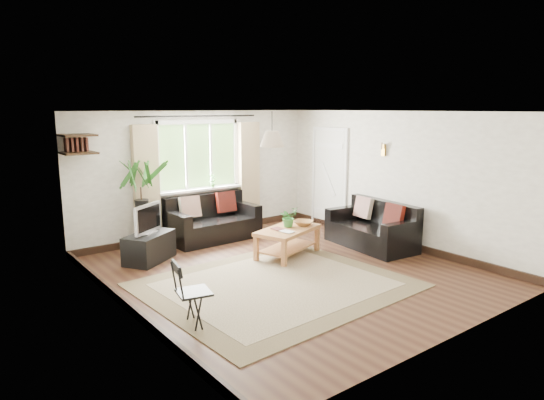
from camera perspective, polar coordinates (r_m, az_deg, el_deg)
floor at (r=7.46m, az=1.88°, el=-8.41°), size 5.50×5.50×0.00m
ceiling at (r=7.04m, az=2.00°, el=10.36°), size 5.50×5.50×0.00m
wall_back at (r=9.42m, az=-8.70°, el=3.04°), size 5.00×0.02×2.40m
wall_front at (r=5.36m, az=20.88°, el=-3.47°), size 5.00×0.02×2.40m
wall_left at (r=5.93m, az=-17.15°, el=-1.91°), size 0.02×5.50×2.40m
wall_right at (r=8.93m, az=14.49°, el=2.39°), size 0.02×5.50×2.40m
rug at (r=6.91m, az=0.48°, el=-9.92°), size 3.55×3.08×0.02m
window at (r=9.34m, az=-8.64°, el=5.14°), size 2.50×0.16×2.16m
door at (r=10.06m, az=6.73°, el=2.43°), size 0.06×0.96×2.06m
corner_shelf at (r=8.27m, az=-21.85°, el=6.13°), size 0.50×0.50×0.34m
pendant_lamp at (r=7.37m, az=0.00°, el=7.66°), size 0.36×0.36×0.54m
wall_sconce at (r=9.00m, az=12.87°, el=5.99°), size 0.12×0.12×0.28m
sofa_back at (r=9.17m, az=-6.92°, el=-2.24°), size 1.70×0.88×0.79m
sofa_right at (r=8.82m, az=11.57°, el=-2.98°), size 1.71×0.97×0.77m
coffee_table at (r=8.15m, az=1.86°, el=-4.98°), size 1.31×0.98×0.48m
table_plant at (r=8.16m, az=1.96°, el=-2.00°), size 0.33×0.30×0.34m
bowl at (r=8.30m, az=3.74°, el=-2.71°), size 0.44×0.44×0.08m
book_a at (r=7.78m, az=1.37°, el=-3.84°), size 0.20×0.25×0.02m
book_b at (r=7.96m, az=0.20°, el=-3.50°), size 0.17×0.22×0.02m
tv_stand at (r=8.13m, az=-14.24°, el=-5.41°), size 0.98×0.87×0.46m
tv at (r=8.01m, az=-14.40°, el=-2.10°), size 0.67×0.54×0.50m
palm_stand at (r=8.61m, az=-15.08°, el=-0.67°), size 0.73×0.73×1.60m
folding_chair at (r=5.66m, az=-9.19°, el=-10.79°), size 0.47×0.47×0.77m
sill_plant at (r=9.46m, az=-7.00°, el=2.29°), size 0.14×0.10×0.27m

